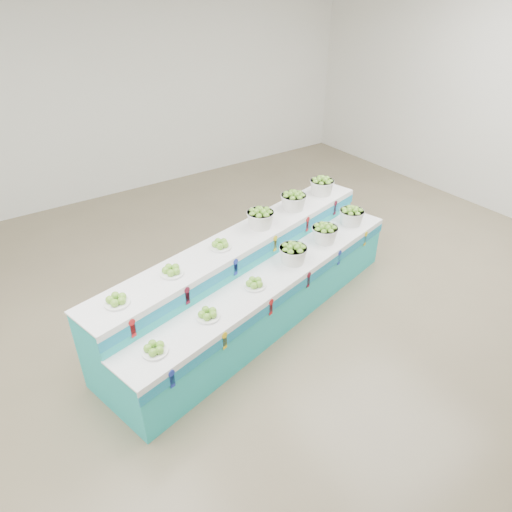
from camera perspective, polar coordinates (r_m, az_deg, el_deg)
name	(u,v)px	position (r m, az deg, el deg)	size (l,w,h in m)	color
ground	(288,320)	(5.92, 4.01, -7.86)	(10.00, 10.00, 0.00)	#6D6149
back_wall	(120,85)	(9.15, -16.44, 19.59)	(10.00, 10.00, 0.00)	silver
display_stand	(256,281)	(5.70, 0.00, -3.07)	(4.28, 1.10, 1.02)	#27C0C0
plate_lower_left	(154,348)	(4.49, -12.42, -11.05)	(0.26, 0.26, 0.11)	white
plate_lower_mid	(208,314)	(4.80, -5.98, -7.07)	(0.26, 0.26, 0.11)	white
plate_lower_right	(255,283)	(5.21, -0.17, -3.34)	(0.26, 0.26, 0.11)	white
basket_lower_left	(293,253)	(5.62, 4.60, 0.38)	(0.34, 0.34, 0.25)	silver
basket_lower_mid	(325,233)	(6.10, 8.47, 2.86)	(0.34, 0.34, 0.25)	silver
basket_lower_right	(352,215)	(6.61, 11.71, 4.92)	(0.34, 0.34, 0.25)	silver
plate_upper_left	(116,300)	(4.66, -16.83, -5.17)	(0.26, 0.26, 0.11)	white
plate_upper_mid	(172,270)	(4.96, -10.38, -1.73)	(0.26, 0.26, 0.11)	white
plate_upper_right	(220,244)	(5.35, -4.41, 1.47)	(0.26, 0.26, 0.11)	white
basket_upper_left	(260,218)	(5.76, 0.54, 4.76)	(0.34, 0.34, 0.25)	silver
basket_upper_mid	(294,200)	(6.23, 4.65, 6.87)	(0.34, 0.34, 0.25)	silver
basket_upper_right	(322,185)	(6.73, 8.12, 8.61)	(0.34, 0.34, 0.25)	silver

